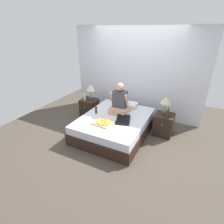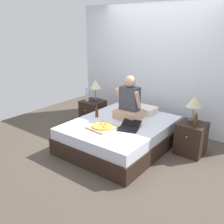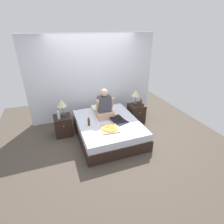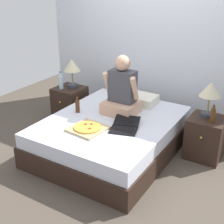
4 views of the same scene
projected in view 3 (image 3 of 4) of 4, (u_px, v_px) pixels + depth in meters
The scene contains 14 objects.
ground_plane at pixel (108, 136), 4.70m from camera, with size 5.83×5.83×0.00m, color #4C4238.
wall_back at pixel (93, 78), 5.26m from camera, with size 3.83×0.12×2.50m, color silver.
bed at pixel (108, 129), 4.60m from camera, with size 1.55×1.94×0.46m.
nightstand_left at pixel (63, 125), 4.67m from camera, with size 0.44×0.47×0.54m.
lamp_on_left_nightstand at pixel (62, 104), 4.46m from camera, with size 0.26×0.26×0.45m.
water_bottle at pixel (59, 115), 4.40m from camera, with size 0.07×0.07×0.28m.
nightstand_right at pixel (136, 113), 5.35m from camera, with size 0.44×0.47×0.54m.
lamp_on_right_nightstand at pixel (136, 94), 5.12m from camera, with size 0.26×0.26×0.45m.
beer_bottle at pixel (141, 103), 5.13m from camera, with size 0.06×0.06×0.23m.
pillow at pixel (101, 108), 5.06m from camera, with size 0.52×0.34×0.12m, color silver.
person_seated at pixel (105, 107), 4.59m from camera, with size 0.47×0.40×0.78m.
laptop at pixel (120, 121), 4.45m from camera, with size 0.42×0.49×0.07m.
pizza_box at pixel (110, 129), 4.13m from camera, with size 0.44×0.44×0.04m.
beer_bottle_on_bed at pixel (89, 122), 4.26m from camera, with size 0.06×0.06×0.22m.
Camera 3 is at (-1.27, -3.72, 2.67)m, focal length 28.00 mm.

